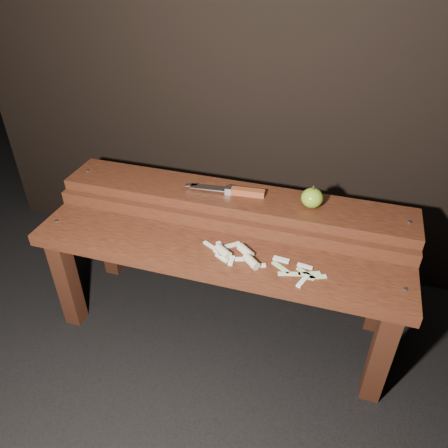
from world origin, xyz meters
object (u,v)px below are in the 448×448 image
(bench_front_tier, at_px, (213,270))
(apple, at_px, (312,198))
(bench_rear_tier, at_px, (233,216))
(knife, at_px, (237,191))

(bench_front_tier, relative_size, apple, 15.94)
(apple, bearing_deg, bench_rear_tier, -179.05)
(apple, relative_size, knife, 0.27)
(apple, bearing_deg, bench_front_tier, -138.32)
(bench_rear_tier, distance_m, knife, 0.10)
(bench_front_tier, distance_m, bench_rear_tier, 0.23)
(bench_rear_tier, bearing_deg, knife, 32.87)
(bench_rear_tier, height_order, knife, knife)
(bench_front_tier, bearing_deg, apple, 41.68)
(knife, bearing_deg, bench_rear_tier, -147.13)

